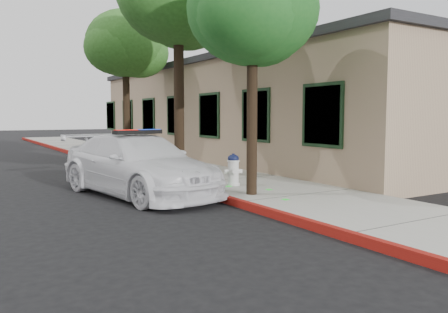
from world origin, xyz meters
TOP-DOWN VIEW (x-y plane):
  - ground at (0.00, 0.00)m, footprint 120.00×120.00m
  - sidewalk at (1.60, 3.00)m, footprint 3.20×60.00m
  - red_curb at (0.06, 3.00)m, footprint 0.14×60.00m
  - clapboard_building at (6.69, 9.00)m, footprint 7.30×20.89m
  - police_car at (-1.22, 2.71)m, footprint 3.00×5.41m
  - fire_hydrant at (1.06, 1.98)m, footprint 0.47×0.41m
  - street_tree_near at (0.71, 0.63)m, footprint 2.99×2.94m
  - street_tree_far at (1.23, 10.44)m, footprint 3.54×3.23m

SIDE VIEW (x-z plane):
  - ground at x=0.00m, z-range 0.00..0.00m
  - sidewalk at x=1.60m, z-range 0.00..0.15m
  - red_curb at x=0.06m, z-range 0.00..0.16m
  - fire_hydrant at x=1.06m, z-range 0.15..0.97m
  - police_car at x=-1.22m, z-range -0.06..1.55m
  - clapboard_building at x=6.69m, z-range 0.01..4.25m
  - street_tree_near at x=0.71m, z-range 1.47..6.85m
  - street_tree_far at x=1.23m, z-range 1.69..7.81m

